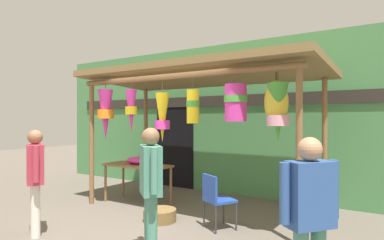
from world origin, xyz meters
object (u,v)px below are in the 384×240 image
(folding_chair, at_px, (216,197))
(shopper_by_bananas, at_px, (151,182))
(customer_foreground, at_px, (35,174))
(flower_heap_on_table, at_px, (140,160))
(vendor_in_orange, at_px, (310,211))
(wicker_basket_by_table, at_px, (160,215))
(display_table, at_px, (138,169))

(folding_chair, bearing_deg, shopper_by_bananas, -95.46)
(customer_foreground, bearing_deg, flower_heap_on_table, 90.71)
(flower_heap_on_table, height_order, folding_chair, flower_heap_on_table)
(vendor_in_orange, height_order, customer_foreground, vendor_in_orange)
(flower_heap_on_table, relative_size, wicker_basket_by_table, 1.11)
(wicker_basket_by_table, distance_m, customer_foreground, 2.03)
(flower_heap_on_table, xyz_separation_m, shopper_by_bananas, (1.96, -2.00, 0.08))
(flower_heap_on_table, bearing_deg, customer_foreground, -89.29)
(display_table, relative_size, customer_foreground, 0.91)
(display_table, distance_m, flower_heap_on_table, 0.18)
(folding_chair, relative_size, wicker_basket_by_table, 1.55)
(flower_heap_on_table, height_order, customer_foreground, customer_foreground)
(shopper_by_bananas, bearing_deg, vendor_in_orange, -4.28)
(wicker_basket_by_table, bearing_deg, display_table, 148.31)
(display_table, bearing_deg, flower_heap_on_table, 91.18)
(display_table, distance_m, vendor_in_orange, 4.38)
(display_table, xyz_separation_m, customer_foreground, (0.03, -2.21, 0.21))
(vendor_in_orange, xyz_separation_m, shopper_by_bananas, (-1.89, 0.14, 0.03))
(display_table, bearing_deg, customer_foreground, -89.31)
(flower_heap_on_table, relative_size, shopper_by_bananas, 0.38)
(folding_chair, bearing_deg, vendor_in_orange, -40.83)
(folding_chair, relative_size, vendor_in_orange, 0.55)
(shopper_by_bananas, bearing_deg, display_table, 135.47)
(flower_heap_on_table, height_order, vendor_in_orange, vendor_in_orange)
(vendor_in_orange, bearing_deg, display_table, 151.74)
(wicker_basket_by_table, relative_size, customer_foreground, 0.35)
(flower_heap_on_table, relative_size, folding_chair, 0.72)
(folding_chair, relative_size, shopper_by_bananas, 0.53)
(folding_chair, bearing_deg, customer_foreground, -141.24)
(flower_heap_on_table, xyz_separation_m, vendor_in_orange, (3.85, -2.14, 0.04))
(shopper_by_bananas, bearing_deg, customer_foreground, -171.75)
(display_table, height_order, vendor_in_orange, vendor_in_orange)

